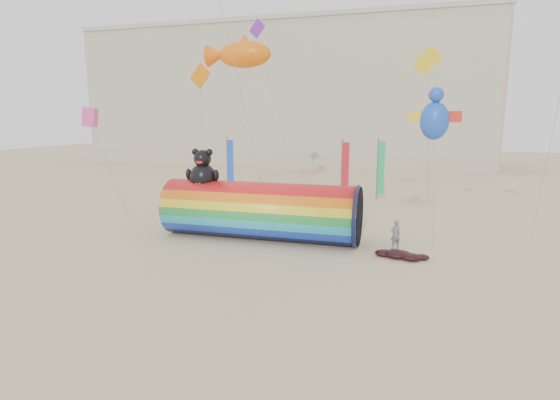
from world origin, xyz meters
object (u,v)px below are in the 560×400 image
(windsock_assembly, at_px, (260,209))
(kite_handler, at_px, (396,234))
(fabric_bundle, at_px, (401,255))
(hotel_building, at_px, (284,96))

(windsock_assembly, bearing_deg, kite_handler, 0.34)
(windsock_assembly, relative_size, fabric_bundle, 4.26)
(windsock_assembly, distance_m, kite_handler, 7.54)
(kite_handler, bearing_deg, fabric_bundle, 65.95)
(windsock_assembly, bearing_deg, hotel_building, 104.27)
(kite_handler, height_order, fabric_bundle, kite_handler)
(kite_handler, bearing_deg, windsock_assembly, -35.34)
(hotel_building, bearing_deg, windsock_assembly, -75.73)
(hotel_building, height_order, windsock_assembly, hotel_building)
(windsock_assembly, height_order, fabric_bundle, windsock_assembly)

